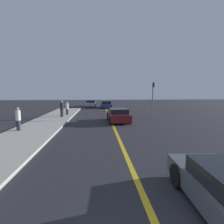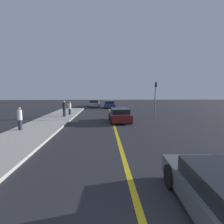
# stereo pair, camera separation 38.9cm
# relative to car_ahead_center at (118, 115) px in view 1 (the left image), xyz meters

# --- Properties ---
(road_center_line) EXTENTS (0.20, 60.00, 0.01)m
(road_center_line) POSITION_rel_car_ahead_center_xyz_m (-0.65, 2.08, -0.64)
(road_center_line) COLOR gold
(road_center_line) RESTS_ON ground_plane
(sidewalk_left) EXTENTS (3.57, 28.33, 0.15)m
(sidewalk_left) POSITION_rel_car_ahead_center_xyz_m (-6.65, -1.75, -0.57)
(sidewalk_left) COLOR #ADA89E
(sidewalk_left) RESTS_ON ground_plane
(car_ahead_center) EXTENTS (2.10, 3.93, 1.30)m
(car_ahead_center) POSITION_rel_car_ahead_center_xyz_m (0.00, 0.00, 0.00)
(car_ahead_center) COLOR maroon
(car_ahead_center) RESTS_ON ground_plane
(car_far_distant) EXTENTS (2.07, 4.81, 1.25)m
(car_far_distant) POSITION_rel_car_ahead_center_xyz_m (-0.51, 14.78, -0.03)
(car_far_distant) COLOR navy
(car_far_distant) RESTS_ON ground_plane
(car_parked_left_lot) EXTENTS (1.97, 4.77, 1.27)m
(car_parked_left_lot) POSITION_rel_car_ahead_center_xyz_m (-3.39, 17.41, -0.02)
(car_parked_left_lot) COLOR #9E9EA3
(car_parked_left_lot) RESTS_ON ground_plane
(pedestrian_mid_group) EXTENTS (0.33, 0.33, 1.67)m
(pedestrian_mid_group) POSITION_rel_car_ahead_center_xyz_m (-7.65, -3.85, 0.35)
(pedestrian_mid_group) COLOR #282D3D
(pedestrian_mid_group) RESTS_ON sidewalk_left
(pedestrian_far_standing) EXTENTS (0.40, 0.40, 1.78)m
(pedestrian_far_standing) POSITION_rel_car_ahead_center_xyz_m (-5.94, 2.82, 0.40)
(pedestrian_far_standing) COLOR #282D3D
(pedestrian_far_standing) RESTS_ON sidewalk_left
(pedestrian_by_sign) EXTENTS (0.36, 0.36, 1.58)m
(pedestrian_by_sign) POSITION_rel_car_ahead_center_xyz_m (-5.69, 4.58, 0.29)
(pedestrian_by_sign) COLOR #282D3D
(pedestrian_by_sign) RESTS_ON sidewalk_left
(traffic_light) EXTENTS (0.18, 0.40, 3.95)m
(traffic_light) POSITION_rel_car_ahead_center_xyz_m (4.28, 2.89, 1.79)
(traffic_light) COLOR slate
(traffic_light) RESTS_ON ground_plane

